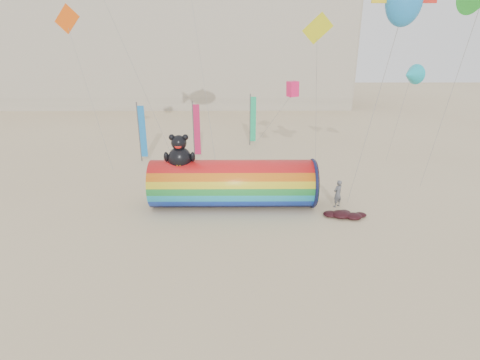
{
  "coord_description": "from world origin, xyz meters",
  "views": [
    {
      "loc": [
        0.35,
        -19.03,
        10.04
      ],
      "look_at": [
        0.5,
        1.5,
        2.4
      ],
      "focal_mm": 28.0,
      "sensor_mm": 36.0,
      "label": 1
    }
  ],
  "objects_px": {
    "hotel_building": "(161,39)",
    "kite_handler": "(338,194)",
    "fabric_bundle": "(344,215)",
    "windsock_assembly": "(233,182)"
  },
  "relations": [
    {
      "from": "kite_handler",
      "to": "fabric_bundle",
      "type": "bearing_deg",
      "value": 58.8
    },
    {
      "from": "hotel_building",
      "to": "kite_handler",
      "type": "height_order",
      "value": "hotel_building"
    },
    {
      "from": "windsock_assembly",
      "to": "kite_handler",
      "type": "xyz_separation_m",
      "value": [
        6.72,
        -0.26,
        -0.69
      ]
    },
    {
      "from": "hotel_building",
      "to": "windsock_assembly",
      "type": "relative_size",
      "value": 5.8
    },
    {
      "from": "hotel_building",
      "to": "windsock_assembly",
      "type": "xyz_separation_m",
      "value": [
        12.04,
        -42.71,
        -8.72
      ]
    },
    {
      "from": "hotel_building",
      "to": "fabric_bundle",
      "type": "height_order",
      "value": "hotel_building"
    },
    {
      "from": "kite_handler",
      "to": "fabric_bundle",
      "type": "distance_m",
      "value": 1.73
    },
    {
      "from": "kite_handler",
      "to": "fabric_bundle",
      "type": "height_order",
      "value": "kite_handler"
    },
    {
      "from": "hotel_building",
      "to": "kite_handler",
      "type": "xyz_separation_m",
      "value": [
        18.75,
        -42.97,
        -9.41
      ]
    },
    {
      "from": "fabric_bundle",
      "to": "windsock_assembly",
      "type": "bearing_deg",
      "value": 164.97
    }
  ]
}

